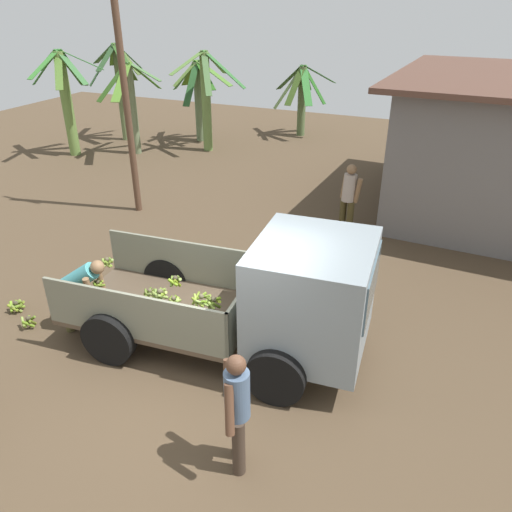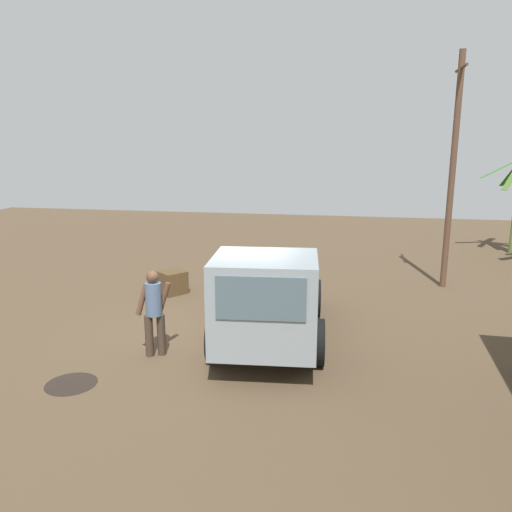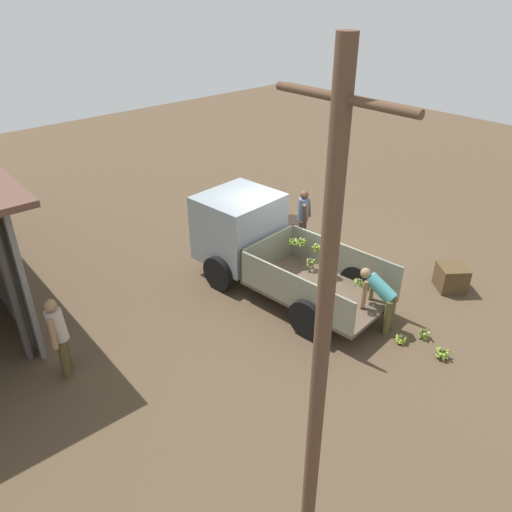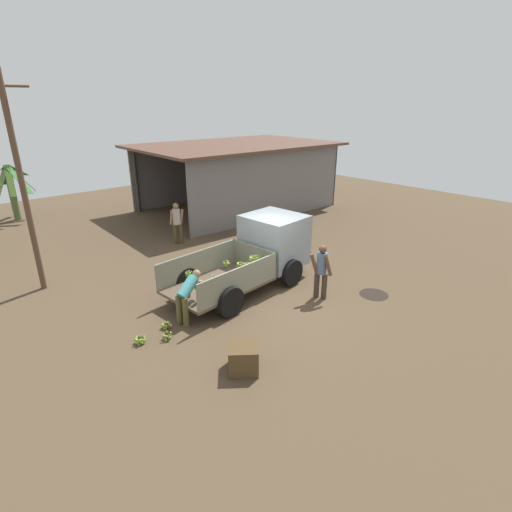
{
  "view_description": "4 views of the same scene",
  "coord_description": "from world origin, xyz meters",
  "px_view_note": "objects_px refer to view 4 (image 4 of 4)",
  "views": [
    {
      "loc": [
        2.78,
        -4.85,
        5.01
      ],
      "look_at": [
        -0.11,
        1.75,
        1.18
      ],
      "focal_mm": 35.0,
      "sensor_mm": 36.0,
      "label": 1
    },
    {
      "loc": [
        9.14,
        2.27,
        3.89
      ],
      "look_at": [
        -1.29,
        0.33,
        1.46
      ],
      "focal_mm": 35.0,
      "sensor_mm": 36.0,
      "label": 2
    },
    {
      "loc": [
        -7.12,
        7.85,
        6.48
      ],
      "look_at": [
        -0.07,
        1.45,
        1.09
      ],
      "focal_mm": 35.0,
      "sensor_mm": 36.0,
      "label": 3
    },
    {
      "loc": [
        -7.38,
        -7.61,
        5.36
      ],
      "look_at": [
        -0.61,
        -0.11,
        1.41
      ],
      "focal_mm": 28.0,
      "sensor_mm": 36.0,
      "label": 4
    }
  ],
  "objects_px": {
    "person_worker_loading": "(188,294)",
    "banana_bunch_on_ground_2": "(166,325)",
    "person_bystander_near_shed": "(177,221)",
    "wooden_crate_0": "(243,358)",
    "person_foreground_visitor": "(321,270)",
    "banana_bunch_on_ground_1": "(140,339)",
    "cargo_truck": "(265,248)",
    "banana_bunch_on_ground_0": "(167,335)",
    "utility_pole": "(22,185)"
  },
  "relations": [
    {
      "from": "person_worker_loading",
      "to": "banana_bunch_on_ground_2",
      "type": "xyz_separation_m",
      "value": [
        -0.65,
        0.08,
        -0.68
      ]
    },
    {
      "from": "person_bystander_near_shed",
      "to": "wooden_crate_0",
      "type": "height_order",
      "value": "person_bystander_near_shed"
    },
    {
      "from": "person_foreground_visitor",
      "to": "person_worker_loading",
      "type": "bearing_deg",
      "value": -49.86
    },
    {
      "from": "person_foreground_visitor",
      "to": "banana_bunch_on_ground_2",
      "type": "distance_m",
      "value": 4.51
    },
    {
      "from": "wooden_crate_0",
      "to": "banana_bunch_on_ground_2",
      "type": "bearing_deg",
      "value": 98.09
    },
    {
      "from": "banana_bunch_on_ground_1",
      "to": "person_worker_loading",
      "type": "bearing_deg",
      "value": 4.44
    },
    {
      "from": "person_bystander_near_shed",
      "to": "wooden_crate_0",
      "type": "bearing_deg",
      "value": -174.45
    },
    {
      "from": "wooden_crate_0",
      "to": "person_worker_loading",
      "type": "bearing_deg",
      "value": 83.63
    },
    {
      "from": "person_bystander_near_shed",
      "to": "banana_bunch_on_ground_2",
      "type": "distance_m",
      "value": 6.54
    },
    {
      "from": "person_foreground_visitor",
      "to": "wooden_crate_0",
      "type": "distance_m",
      "value": 3.98
    },
    {
      "from": "cargo_truck",
      "to": "banana_bunch_on_ground_1",
      "type": "height_order",
      "value": "cargo_truck"
    },
    {
      "from": "banana_bunch_on_ground_0",
      "to": "banana_bunch_on_ground_2",
      "type": "relative_size",
      "value": 1.09
    },
    {
      "from": "banana_bunch_on_ground_1",
      "to": "banana_bunch_on_ground_2",
      "type": "relative_size",
      "value": 1.16
    },
    {
      "from": "person_bystander_near_shed",
      "to": "banana_bunch_on_ground_0",
      "type": "bearing_deg",
      "value": 174.27
    },
    {
      "from": "cargo_truck",
      "to": "banana_bunch_on_ground_0",
      "type": "height_order",
      "value": "cargo_truck"
    },
    {
      "from": "person_worker_loading",
      "to": "wooden_crate_0",
      "type": "xyz_separation_m",
      "value": [
        -0.28,
        -2.5,
        -0.48
      ]
    },
    {
      "from": "person_worker_loading",
      "to": "banana_bunch_on_ground_1",
      "type": "height_order",
      "value": "person_worker_loading"
    },
    {
      "from": "person_worker_loading",
      "to": "wooden_crate_0",
      "type": "relative_size",
      "value": 2.1
    },
    {
      "from": "banana_bunch_on_ground_2",
      "to": "utility_pole",
      "type": "bearing_deg",
      "value": 109.21
    },
    {
      "from": "wooden_crate_0",
      "to": "cargo_truck",
      "type": "bearing_deg",
      "value": 41.21
    },
    {
      "from": "utility_pole",
      "to": "person_worker_loading",
      "type": "relative_size",
      "value": 4.72
    },
    {
      "from": "person_worker_loading",
      "to": "person_bystander_near_shed",
      "type": "relative_size",
      "value": 0.8
    },
    {
      "from": "utility_pole",
      "to": "banana_bunch_on_ground_1",
      "type": "relative_size",
      "value": 20.44
    },
    {
      "from": "person_worker_loading",
      "to": "banana_bunch_on_ground_2",
      "type": "distance_m",
      "value": 0.94
    },
    {
      "from": "person_bystander_near_shed",
      "to": "banana_bunch_on_ground_2",
      "type": "relative_size",
      "value": 6.33
    },
    {
      "from": "wooden_crate_0",
      "to": "banana_bunch_on_ground_1",
      "type": "bearing_deg",
      "value": 116.1
    },
    {
      "from": "cargo_truck",
      "to": "banana_bunch_on_ground_1",
      "type": "bearing_deg",
      "value": -176.29
    },
    {
      "from": "cargo_truck",
      "to": "person_worker_loading",
      "type": "distance_m",
      "value": 3.32
    },
    {
      "from": "person_worker_loading",
      "to": "banana_bunch_on_ground_0",
      "type": "height_order",
      "value": "person_worker_loading"
    },
    {
      "from": "cargo_truck",
      "to": "person_foreground_visitor",
      "type": "xyz_separation_m",
      "value": [
        0.26,
        -2.06,
        -0.16
      ]
    },
    {
      "from": "utility_pole",
      "to": "person_foreground_visitor",
      "type": "xyz_separation_m",
      "value": [
        5.74,
        -6.08,
        -2.28
      ]
    },
    {
      "from": "cargo_truck",
      "to": "person_bystander_near_shed",
      "type": "height_order",
      "value": "cargo_truck"
    },
    {
      "from": "banana_bunch_on_ground_1",
      "to": "banana_bunch_on_ground_2",
      "type": "xyz_separation_m",
      "value": [
        0.8,
        0.19,
        -0.03
      ]
    },
    {
      "from": "person_foreground_visitor",
      "to": "person_worker_loading",
      "type": "height_order",
      "value": "person_foreground_visitor"
    },
    {
      "from": "banana_bunch_on_ground_2",
      "to": "wooden_crate_0",
      "type": "distance_m",
      "value": 2.61
    },
    {
      "from": "person_foreground_visitor",
      "to": "banana_bunch_on_ground_2",
      "type": "relative_size",
      "value": 6.26
    },
    {
      "from": "person_worker_loading",
      "to": "person_foreground_visitor",
      "type": "bearing_deg",
      "value": -37.25
    },
    {
      "from": "banana_bunch_on_ground_1",
      "to": "banana_bunch_on_ground_0",
      "type": "bearing_deg",
      "value": -26.1
    },
    {
      "from": "person_worker_loading",
      "to": "banana_bunch_on_ground_2",
      "type": "height_order",
      "value": "person_worker_loading"
    },
    {
      "from": "person_foreground_visitor",
      "to": "utility_pole",
      "type": "bearing_deg",
      "value": -73.96
    },
    {
      "from": "utility_pole",
      "to": "banana_bunch_on_ground_2",
      "type": "xyz_separation_m",
      "value": [
        1.58,
        -4.54,
        -3.08
      ]
    },
    {
      "from": "banana_bunch_on_ground_0",
      "to": "person_foreground_visitor",
      "type": "bearing_deg",
      "value": -13.68
    },
    {
      "from": "banana_bunch_on_ground_0",
      "to": "person_worker_loading",
      "type": "bearing_deg",
      "value": 23.74
    },
    {
      "from": "person_bystander_near_shed",
      "to": "banana_bunch_on_ground_1",
      "type": "xyz_separation_m",
      "value": [
        -4.48,
        -5.54,
        -0.79
      ]
    },
    {
      "from": "person_worker_loading",
      "to": "banana_bunch_on_ground_0",
      "type": "xyz_separation_m",
      "value": [
        -0.88,
        -0.39,
        -0.65
      ]
    },
    {
      "from": "cargo_truck",
      "to": "banana_bunch_on_ground_2",
      "type": "height_order",
      "value": "cargo_truck"
    },
    {
      "from": "cargo_truck",
      "to": "person_foreground_visitor",
      "type": "bearing_deg",
      "value": -87.71
    },
    {
      "from": "utility_pole",
      "to": "banana_bunch_on_ground_0",
      "type": "height_order",
      "value": "utility_pole"
    },
    {
      "from": "person_foreground_visitor",
      "to": "wooden_crate_0",
      "type": "xyz_separation_m",
      "value": [
        -3.79,
        -1.04,
        -0.6
      ]
    },
    {
      "from": "banana_bunch_on_ground_2",
      "to": "wooden_crate_0",
      "type": "bearing_deg",
      "value": -81.91
    }
  ]
}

